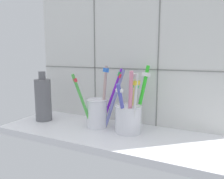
{
  "coord_description": "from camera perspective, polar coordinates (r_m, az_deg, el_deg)",
  "views": [
    {
      "loc": [
        27.5,
        -53.39,
        23.76
      ],
      "look_at": [
        0.0,
        2.29,
        13.74
      ],
      "focal_mm": 35.74,
      "sensor_mm": 36.0,
      "label": 1
    }
  ],
  "objects": [
    {
      "name": "tile_wall_back",
      "position": [
        0.71,
        3.51,
        8.13
      ],
      "size": [
        64.0,
        2.2,
        45.0
      ],
      "color": "silver",
      "rests_on": "ground"
    },
    {
      "name": "toothbrush_cup_right",
      "position": [
        0.62,
        4.39,
        -6.7
      ],
      "size": [
        8.18,
        12.92,
        18.47
      ],
      "color": "white",
      "rests_on": "counter_slab"
    },
    {
      "name": "counter_slab",
      "position": [
        0.64,
        -0.93,
        -11.59
      ],
      "size": [
        64.0,
        22.0,
        2.0
      ],
      "primitive_type": "cube",
      "color": "silver",
      "rests_on": "ground"
    },
    {
      "name": "ceramic_vase",
      "position": [
        0.76,
        -17.2,
        -2.39
      ],
      "size": [
        5.18,
        5.18,
        16.13
      ],
      "color": "slate",
      "rests_on": "counter_slab"
    },
    {
      "name": "toothbrush_cup_left",
      "position": [
        0.67,
        -3.65,
        -5.29
      ],
      "size": [
        12.63,
        11.46,
        18.31
      ],
      "color": "white",
      "rests_on": "counter_slab"
    }
  ]
}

